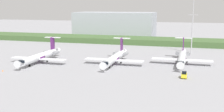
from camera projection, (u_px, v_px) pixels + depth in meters
ground_plane at (123, 56)px, 125.35m from camera, size 500.00×500.00×0.00m
grass_berm at (140, 41)px, 165.92m from camera, size 320.00×20.00×3.16m
regional_jet_nearest at (40, 56)px, 110.61m from camera, size 22.81×31.00×9.00m
regional_jet_second at (115, 57)px, 107.99m from camera, size 22.81×31.00×9.00m
regional_jet_third at (182, 57)px, 108.46m from camera, size 22.81×31.00×9.00m
antenna_mast at (192, 29)px, 129.97m from camera, size 4.40×0.50×27.51m
distant_hangar at (115, 25)px, 191.86m from camera, size 53.42×25.59×17.42m
baggage_tug at (184, 75)px, 87.34m from camera, size 1.72×3.20×2.30m
safety_cone_front_marker at (3, 71)px, 96.24m from camera, size 0.44×0.44×0.55m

